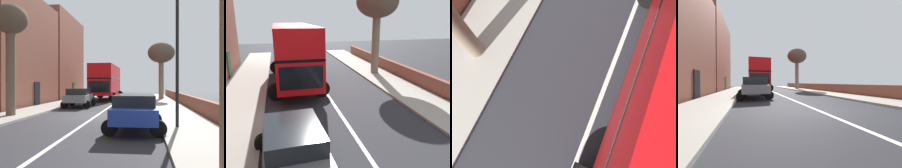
% 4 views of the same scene
% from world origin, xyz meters
% --- Properties ---
extents(ground_plane, '(84.00, 84.00, 0.00)m').
position_xyz_m(ground_plane, '(0.00, 0.00, 0.00)').
color(ground_plane, '#28282D').
extents(road_centre_line, '(0.16, 54.00, 0.01)m').
position_xyz_m(road_centre_line, '(0.00, 0.00, 0.00)').
color(road_centre_line, silver).
rests_on(road_centre_line, ground).
extents(sidewalk_left, '(2.60, 60.00, 0.12)m').
position_xyz_m(sidewalk_left, '(-4.90, 0.00, 0.06)').
color(sidewalk_left, '#9E998E').
rests_on(sidewalk_left, ground).
extents(sidewalk_right, '(2.60, 60.00, 0.12)m').
position_xyz_m(sidewalk_right, '(4.90, 0.00, 0.06)').
color(sidewalk_right, '#9E998E').
rests_on(sidewalk_right, ground).
extents(double_decker_bus, '(3.58, 10.04, 4.06)m').
position_xyz_m(double_decker_bus, '(-1.70, 15.14, 2.35)').
color(double_decker_bus, red).
rests_on(double_decker_bus, ground).
extents(parked_car_grey_left_2, '(2.57, 4.25, 1.56)m').
position_xyz_m(parked_car_grey_left_2, '(-2.50, 5.22, 0.90)').
color(parked_car_grey_left_2, slate).
rests_on(parked_car_grey_left_2, ground).
extents(street_tree_right_1, '(3.26, 3.26, 6.83)m').
position_xyz_m(street_tree_right_1, '(4.92, 16.22, 5.50)').
color(street_tree_right_1, '#7A6B56').
rests_on(street_tree_right_1, sidewalk_right).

